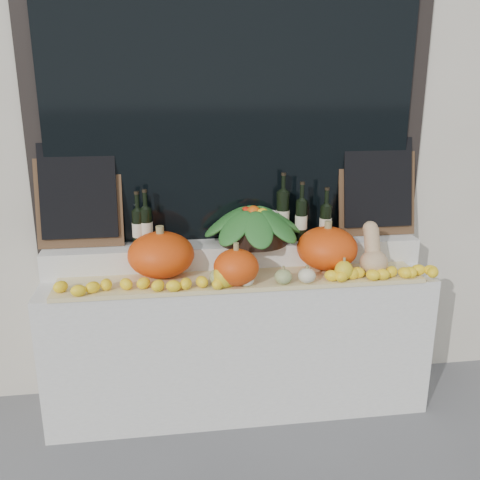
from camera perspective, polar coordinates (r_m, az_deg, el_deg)
name	(u,v)px	position (r m, az deg, el deg)	size (l,w,h in m)	color
storefront_facade	(223,40)	(3.72, -1.81, 20.59)	(7.00, 0.94, 4.50)	beige
display_sill	(238,341)	(3.39, -0.18, -10.68)	(2.30, 0.55, 0.88)	silver
rear_tier	(235,254)	(3.32, -0.54, -1.51)	(2.30, 0.25, 0.16)	silver
straw_bedding	(241,280)	(3.09, 0.13, -4.31)	(2.10, 0.32, 0.03)	tan
pumpkin_left	(161,255)	(3.11, -8.42, -1.54)	(0.38, 0.38, 0.26)	#DD460B
pumpkin_right	(327,248)	(3.24, 9.27, -0.87)	(0.36, 0.36, 0.25)	#DD460B
pumpkin_center	(236,267)	(2.96, -0.41, -2.91)	(0.25, 0.25, 0.20)	#DD460B
butternut_squash	(373,254)	(3.22, 14.00, -1.44)	(0.16, 0.22, 0.30)	tan
decorative_gourds	(265,275)	(2.98, 2.71, -3.77)	(0.82, 0.15, 0.16)	#3C691F
lemon_heap	(244,280)	(2.97, 0.43, -4.28)	(2.20, 0.16, 0.06)	yellow
produce_bowl	(253,224)	(3.27, 1.44, 1.71)	(0.65, 0.65, 0.24)	black
wine_bottle_far_left	(139,227)	(3.25, -10.77, 1.35)	(0.08, 0.08, 0.33)	black
wine_bottle_near_left	(146,226)	(3.24, -9.96, 1.45)	(0.08, 0.08, 0.34)	black
wine_bottle_tall	(283,215)	(3.33, 4.58, 2.72)	(0.08, 0.08, 0.42)	black
wine_bottle_near_right	(301,219)	(3.32, 6.54, 2.19)	(0.08, 0.08, 0.37)	black
wine_bottle_far_right	(326,222)	(3.34, 9.11, 1.88)	(0.08, 0.08, 0.33)	black
chalkboard_left	(78,193)	(3.29, -16.85, 4.80)	(0.50, 0.15, 0.61)	#4C331E
chalkboard_right	(377,185)	(3.51, 14.44, 5.73)	(0.50, 0.15, 0.61)	#4C331E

